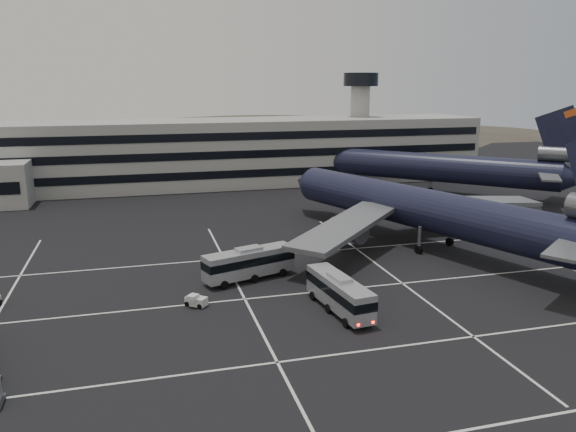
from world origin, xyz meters
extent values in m
plane|color=black|center=(0.00, 0.00, 0.00)|extent=(260.00, 260.00, 0.00)
cube|color=silver|center=(0.00, -10.00, 0.01)|extent=(90.00, 0.25, 0.01)
cube|color=silver|center=(0.00, 4.00, 0.01)|extent=(90.00, 0.25, 0.01)
cube|color=silver|center=(0.00, 18.00, 0.01)|extent=(90.00, 0.25, 0.01)
cube|color=silver|center=(-6.00, 6.00, 0.01)|extent=(0.25, 55.00, 0.01)
cube|color=silver|center=(12.00, 6.00, 0.01)|extent=(0.25, 55.00, 0.01)
cube|color=silver|center=(34.00, 6.00, 0.01)|extent=(0.25, 55.00, 0.01)
cube|color=gray|center=(0.00, 72.00, 7.00)|extent=(120.00, 18.00, 14.00)
cube|color=black|center=(0.00, 62.95, 3.50)|extent=(118.00, 0.20, 1.60)
cube|color=black|center=(0.00, 62.95, 7.50)|extent=(118.00, 0.20, 1.60)
cube|color=black|center=(0.00, 62.95, 11.20)|extent=(118.00, 0.20, 1.60)
cylinder|color=gray|center=(35.00, 74.00, 11.00)|extent=(4.40, 4.40, 22.00)
cylinder|color=black|center=(35.00, 74.00, 22.50)|extent=(8.00, 8.00, 3.00)
ellipsoid|color=#38332B|center=(-60.00, 170.00, -10.50)|extent=(196.00, 140.00, 32.00)
ellipsoid|color=#38332B|center=(30.00, 170.00, -13.50)|extent=(252.00, 180.00, 44.00)
ellipsoid|color=#38332B|center=(110.00, 170.00, -9.00)|extent=(168.00, 120.00, 24.00)
cylinder|color=black|center=(21.37, 16.70, 5.20)|extent=(22.70, 46.74, 5.60)
cone|color=black|center=(11.83, 41.10, 5.20)|extent=(6.85, 6.23, 5.60)
cube|color=slate|center=(25.47, -5.32, 5.80)|extent=(8.03, 6.80, 0.87)
cube|color=slate|center=(9.00, 14.01, 4.40)|extent=(19.77, 19.10, 1.75)
cylinder|color=#595B60|center=(10.70, 17.89, 2.70)|extent=(4.52, 6.11, 2.70)
cube|color=slate|center=(32.28, 23.11, 4.40)|extent=(22.06, 5.74, 1.75)
cylinder|color=#595B60|center=(28.40, 24.82, 2.70)|extent=(4.52, 6.11, 2.70)
cylinder|color=slate|center=(15.78, 31.00, 2.20)|extent=(0.44, 0.44, 3.00)
cylinder|color=black|center=(15.78, 31.00, 0.55)|extent=(0.87, 1.21, 1.10)
cylinder|color=slate|center=(19.12, 13.67, 2.20)|extent=(0.44, 0.44, 3.00)
cylinder|color=black|center=(19.12, 13.67, 0.55)|extent=(0.87, 1.21, 1.10)
cylinder|color=slate|center=(25.08, 16.00, 2.20)|extent=(0.44, 0.44, 3.00)
cylinder|color=black|center=(25.08, 16.00, 0.55)|extent=(0.87, 1.21, 1.10)
cylinder|color=black|center=(41.29, 50.68, 5.20)|extent=(38.21, 37.58, 5.60)
cone|color=black|center=(22.57, 69.01, 5.20)|extent=(7.13, 7.15, 5.60)
cube|color=black|center=(57.72, 34.59, 12.60)|extent=(7.12, 6.99, 10.97)
cube|color=#D5521C|center=(58.79, 33.54, 16.80)|extent=(2.69, 2.65, 2.24)
cylinder|color=#595B60|center=(57.36, 34.94, 9.30)|extent=(6.18, 6.13, 2.70)
cube|color=slate|center=(54.07, 32.29, 5.80)|extent=(6.72, 8.05, 0.87)
cube|color=slate|center=(59.94, 38.29, 5.80)|extent=(8.02, 6.82, 0.87)
cylinder|color=slate|center=(41.29, 50.68, 2.20)|extent=(0.44, 0.44, 3.00)
cylinder|color=black|center=(41.29, 50.68, 0.55)|extent=(1.14, 1.13, 1.10)
cube|color=gray|center=(2.41, -1.49, 1.94)|extent=(3.65, 10.62, 2.84)
cube|color=black|center=(2.41, -1.49, 2.28)|extent=(3.71, 10.69, 0.90)
cube|color=gray|center=(2.41, -1.49, 3.53)|extent=(1.86, 3.01, 0.33)
cylinder|color=black|center=(1.70, -5.26, 0.45)|extent=(0.41, 0.94, 0.91)
cylinder|color=black|center=(4.04, -4.96, 0.45)|extent=(0.41, 0.94, 0.91)
cylinder|color=black|center=(1.24, -1.64, 0.45)|extent=(0.41, 0.94, 0.91)
cylinder|color=black|center=(3.59, -1.35, 0.45)|extent=(0.41, 0.94, 0.91)
cylinder|color=black|center=(0.79, 1.97, 0.45)|extent=(0.41, 0.94, 0.91)
cylinder|color=black|center=(3.13, 2.27, 0.45)|extent=(0.41, 0.94, 0.91)
cube|color=#FF0C05|center=(2.32, -6.77, 0.85)|extent=(0.24, 0.10, 0.21)
cube|color=#FF0C05|center=(3.82, -6.58, 0.85)|extent=(0.24, 0.10, 0.21)
cube|color=gray|center=(-4.37, 9.76, 2.01)|extent=(11.01, 5.65, 2.94)
cube|color=black|center=(-4.37, 9.76, 2.36)|extent=(11.09, 5.73, 0.93)
cube|color=gray|center=(-4.37, 9.76, 3.66)|extent=(3.28, 2.40, 0.34)
cylinder|color=black|center=(-0.40, 9.75, 0.47)|extent=(0.99, 0.59, 0.94)
cylinder|color=black|center=(-1.16, 12.08, 0.47)|extent=(0.99, 0.59, 0.94)
cylinder|color=black|center=(-3.99, 8.59, 0.47)|extent=(0.99, 0.59, 0.94)
cylinder|color=black|center=(-4.74, 10.92, 0.47)|extent=(0.99, 0.59, 0.94)
cylinder|color=black|center=(-7.58, 7.43, 0.47)|extent=(0.99, 0.59, 0.94)
cylinder|color=black|center=(-8.33, 9.76, 0.47)|extent=(0.99, 0.59, 0.94)
cylinder|color=black|center=(-30.28, 8.96, 0.27)|extent=(0.34, 0.58, 0.55)
cube|color=silver|center=(-11.04, 3.50, 0.53)|extent=(2.34, 2.24, 0.86)
cube|color=silver|center=(-10.68, 3.19, 1.10)|extent=(1.34, 1.36, 0.48)
cylinder|color=black|center=(-10.81, 2.60, 0.27)|extent=(0.54, 0.51, 0.53)
cylinder|color=black|center=(-10.12, 3.40, 0.27)|extent=(0.54, 0.51, 0.53)
cylinder|color=black|center=(-11.97, 3.60, 0.27)|extent=(0.54, 0.51, 0.53)
cylinder|color=black|center=(-11.28, 4.39, 0.27)|extent=(0.54, 0.51, 0.53)
camera|label=1|loc=(-15.92, -50.07, 22.12)|focal=35.00mm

